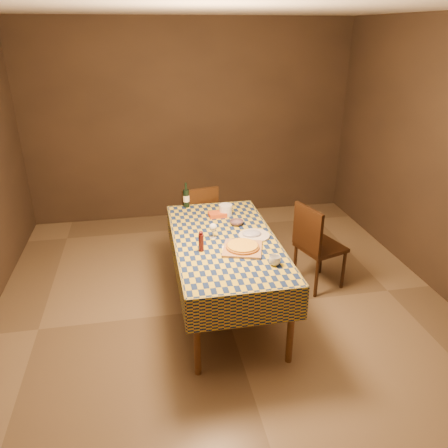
% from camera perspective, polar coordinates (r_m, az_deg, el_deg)
% --- Properties ---
extents(room, '(5.00, 5.10, 2.70)m').
position_cam_1_polar(room, '(3.80, 0.14, 5.90)').
color(room, brown).
rests_on(room, ground).
extents(dining_table, '(0.94, 1.84, 0.77)m').
position_cam_1_polar(dining_table, '(4.05, 0.13, -2.95)').
color(dining_table, brown).
rests_on(dining_table, ground).
extents(cutting_board, '(0.42, 0.42, 0.02)m').
position_cam_1_polar(cutting_board, '(3.83, 2.44, -3.24)').
color(cutting_board, '#A8784F').
rests_on(cutting_board, dining_table).
extents(pizza, '(0.30, 0.30, 0.03)m').
position_cam_1_polar(pizza, '(3.81, 2.44, -2.92)').
color(pizza, '#975819').
rests_on(pizza, cutting_board).
extents(pepper_mill, '(0.05, 0.05, 0.19)m').
position_cam_1_polar(pepper_mill, '(3.77, -3.01, -2.33)').
color(pepper_mill, '#4B1114').
rests_on(pepper_mill, dining_table).
extents(bowl, '(0.15, 0.15, 0.04)m').
position_cam_1_polar(bowl, '(4.30, 1.66, 0.17)').
color(bowl, '#563F48').
rests_on(bowl, dining_table).
extents(wine_glass, '(0.08, 0.08, 0.15)m').
position_cam_1_polar(wine_glass, '(4.00, -1.43, -0.48)').
color(wine_glass, silver).
rests_on(wine_glass, dining_table).
extents(wine_bottle, '(0.08, 0.08, 0.27)m').
position_cam_1_polar(wine_bottle, '(4.73, -4.96, 3.42)').
color(wine_bottle, black).
rests_on(wine_bottle, dining_table).
extents(deli_tub, '(0.16, 0.16, 0.11)m').
position_cam_1_polar(deli_tub, '(4.52, 0.23, 1.86)').
color(deli_tub, silver).
rests_on(deli_tub, dining_table).
extents(takeout_container, '(0.18, 0.13, 0.04)m').
position_cam_1_polar(takeout_container, '(4.49, -0.87, 1.26)').
color(takeout_container, '#B24517').
rests_on(takeout_container, dining_table).
extents(white_plate, '(0.35, 0.35, 0.02)m').
position_cam_1_polar(white_plate, '(4.08, 3.96, -1.51)').
color(white_plate, silver).
rests_on(white_plate, dining_table).
extents(tumbler, '(0.10, 0.10, 0.08)m').
position_cam_1_polar(tumbler, '(3.60, 6.63, -4.76)').
color(tumbler, silver).
rests_on(tumbler, dining_table).
extents(flour_patch, '(0.31, 0.25, 0.00)m').
position_cam_1_polar(flour_patch, '(3.80, 2.01, -3.55)').
color(flour_patch, silver).
rests_on(flour_patch, dining_table).
extents(flour_bag, '(0.22, 0.19, 0.05)m').
position_cam_1_polar(flour_bag, '(4.07, 3.65, -1.27)').
color(flour_bag, '#979EC1').
rests_on(flour_bag, dining_table).
extents(chair_far, '(0.50, 0.50, 0.93)m').
position_cam_1_polar(chair_far, '(5.07, -3.47, 0.68)').
color(chair_far, black).
rests_on(chair_far, ground).
extents(chair_right, '(0.54, 0.53, 0.93)m').
position_cam_1_polar(chair_right, '(4.60, 11.81, -2.38)').
color(chair_right, black).
rests_on(chair_right, ground).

